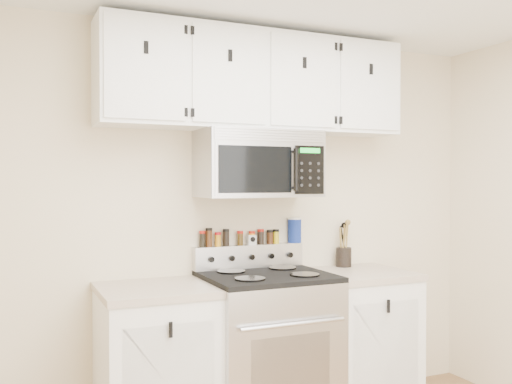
# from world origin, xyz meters

# --- Properties ---
(back_wall) EXTENTS (3.50, 0.01, 2.50)m
(back_wall) POSITION_xyz_m (0.00, 1.75, 1.25)
(back_wall) COLOR beige
(back_wall) RESTS_ON floor
(range) EXTENTS (0.76, 0.65, 1.10)m
(range) POSITION_xyz_m (0.00, 1.43, 0.49)
(range) COLOR #B7B7BA
(range) RESTS_ON floor
(base_cabinet_left) EXTENTS (0.64, 0.62, 0.92)m
(base_cabinet_left) POSITION_xyz_m (-0.69, 1.45, 0.46)
(base_cabinet_left) COLOR white
(base_cabinet_left) RESTS_ON floor
(base_cabinet_right) EXTENTS (0.64, 0.62, 0.92)m
(base_cabinet_right) POSITION_xyz_m (0.69, 1.45, 0.46)
(base_cabinet_right) COLOR white
(base_cabinet_right) RESTS_ON floor
(microwave) EXTENTS (0.76, 0.44, 0.42)m
(microwave) POSITION_xyz_m (0.00, 1.55, 1.63)
(microwave) COLOR #9E9EA3
(microwave) RESTS_ON back_wall
(upper_cabinets) EXTENTS (2.00, 0.35, 0.62)m
(upper_cabinets) POSITION_xyz_m (-0.00, 1.58, 2.15)
(upper_cabinets) COLOR white
(upper_cabinets) RESTS_ON back_wall
(utensil_crock) EXTENTS (0.11, 0.11, 0.31)m
(utensil_crock) POSITION_xyz_m (0.70, 1.66, 1.00)
(utensil_crock) COLOR black
(utensil_crock) RESTS_ON base_cabinet_right
(kitchen_timer) EXTENTS (0.06, 0.05, 0.07)m
(kitchen_timer) POSITION_xyz_m (0.02, 1.71, 1.13)
(kitchen_timer) COLOR silver
(kitchen_timer) RESTS_ON range
(salt_canister) EXTENTS (0.09, 0.09, 0.17)m
(salt_canister) POSITION_xyz_m (0.34, 1.71, 1.19)
(salt_canister) COLOR navy
(salt_canister) RESTS_ON range
(spice_jar_0) EXTENTS (0.04, 0.04, 0.10)m
(spice_jar_0) POSITION_xyz_m (-0.32, 1.71, 1.15)
(spice_jar_0) COLOR black
(spice_jar_0) RESTS_ON range
(spice_jar_1) EXTENTS (0.04, 0.04, 0.12)m
(spice_jar_1) POSITION_xyz_m (-0.28, 1.71, 1.16)
(spice_jar_1) COLOR #432410
(spice_jar_1) RESTS_ON range
(spice_jar_2) EXTENTS (0.04, 0.04, 0.09)m
(spice_jar_2) POSITION_xyz_m (-0.22, 1.71, 1.15)
(spice_jar_2) COLOR orange
(spice_jar_2) RESTS_ON range
(spice_jar_3) EXTENTS (0.04, 0.04, 0.11)m
(spice_jar_3) POSITION_xyz_m (-0.16, 1.71, 1.16)
(spice_jar_3) COLOR black
(spice_jar_3) RESTS_ON range
(spice_jar_4) EXTENTS (0.04, 0.04, 0.09)m
(spice_jar_4) POSITION_xyz_m (-0.06, 1.71, 1.15)
(spice_jar_4) COLOR #443010
(spice_jar_4) RESTS_ON range
(spice_jar_5) EXTENTS (0.04, 0.04, 0.09)m
(spice_jar_5) POSITION_xyz_m (0.02, 1.71, 1.15)
(spice_jar_5) COLOR orange
(spice_jar_5) RESTS_ON range
(spice_jar_6) EXTENTS (0.04, 0.04, 0.10)m
(spice_jar_6) POSITION_xyz_m (0.09, 1.71, 1.15)
(spice_jar_6) COLOR black
(spice_jar_6) RESTS_ON range
(spice_jar_7) EXTENTS (0.04, 0.04, 0.09)m
(spice_jar_7) POSITION_xyz_m (0.15, 1.71, 1.15)
(spice_jar_7) COLOR #3B1E0E
(spice_jar_7) RESTS_ON range
(spice_jar_8) EXTENTS (0.04, 0.04, 0.10)m
(spice_jar_8) POSITION_xyz_m (0.20, 1.71, 1.15)
(spice_jar_8) COLOR gold
(spice_jar_8) RESTS_ON range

